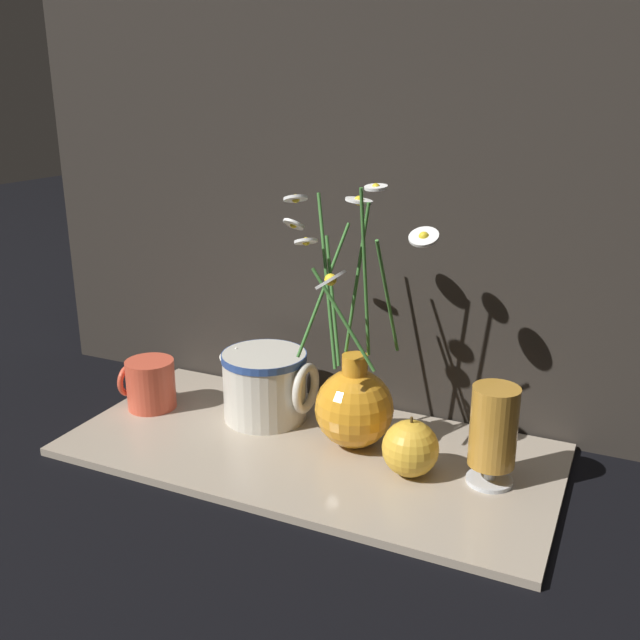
{
  "coord_description": "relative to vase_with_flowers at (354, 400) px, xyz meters",
  "views": [
    {
      "loc": [
        0.42,
        -0.88,
        0.54
      ],
      "look_at": [
        0.02,
        0.0,
        0.22
      ],
      "focal_mm": 40.0,
      "sensor_mm": 36.0,
      "label": 1
    }
  ],
  "objects": [
    {
      "name": "yellow_mug",
      "position": [
        -0.37,
        -0.02,
        -0.03
      ],
      "size": [
        0.09,
        0.08,
        0.08
      ],
      "color": "#DB5138",
      "rests_on": "shelf"
    },
    {
      "name": "shelf",
      "position": [
        -0.06,
        -0.03,
        -0.08
      ],
      "size": [
        0.74,
        0.36,
        0.01
      ],
      "color": "tan",
      "rests_on": "ground_plane"
    },
    {
      "name": "ground_plane",
      "position": [
        -0.06,
        -0.03,
        -0.09
      ],
      "size": [
        6.0,
        6.0,
        0.0
      ],
      "primitive_type": "plane",
      "color": "black"
    },
    {
      "name": "backdrop_wall",
      "position": [
        -0.06,
        0.16,
        0.46
      ],
      "size": [
        1.24,
        0.02,
        1.1
      ],
      "color": "#2D2823",
      "rests_on": "ground_plane"
    },
    {
      "name": "orange_fruit",
      "position": [
        0.11,
        -0.05,
        -0.03
      ],
      "size": [
        0.08,
        0.08,
        0.09
      ],
      "color": "gold",
      "rests_on": "shelf"
    },
    {
      "name": "ceramic_pitcher",
      "position": [
        -0.17,
        0.03,
        -0.01
      ],
      "size": [
        0.16,
        0.14,
        0.13
      ],
      "color": "beige",
      "rests_on": "shelf"
    },
    {
      "name": "vase_with_flowers",
      "position": [
        0.0,
        0.0,
        0.0
      ],
      "size": [
        0.25,
        0.19,
        0.4
      ],
      "color": "orange",
      "rests_on": "shelf"
    },
    {
      "name": "tea_glass",
      "position": [
        0.21,
        -0.02,
        0.01
      ],
      "size": [
        0.07,
        0.07,
        0.14
      ],
      "color": "silver",
      "rests_on": "shelf"
    }
  ]
}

